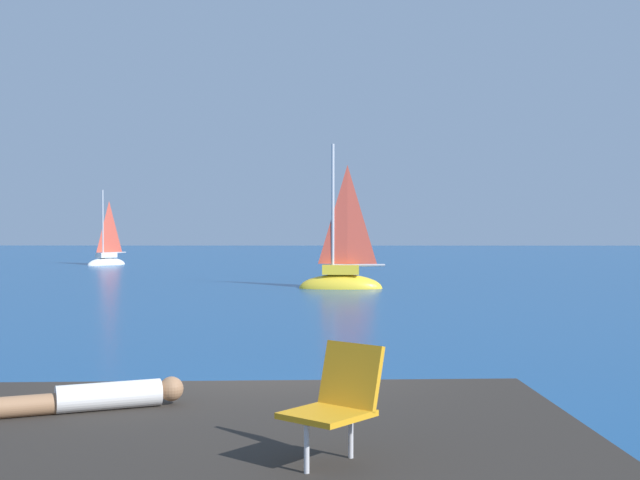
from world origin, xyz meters
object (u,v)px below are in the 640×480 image
object	(u,v)px
sailboat_far	(107,261)
person_sunbather	(94,398)
sailboat_near	(341,280)
beach_chair	(338,398)

from	to	relation	value
sailboat_far	person_sunbather	bearing A→B (deg)	55.34
sailboat_far	person_sunbather	xyz separation A→B (m)	(10.45, -41.03, 0.65)
sailboat_near	beach_chair	distance (m)	25.44
sailboat_near	person_sunbather	size ratio (longest dim) A/B	3.51
sailboat_near	sailboat_far	xyz separation A→B (m)	(-13.07, 17.20, -0.06)
sailboat_near	person_sunbather	world-z (taller)	sailboat_near
sailboat_near	person_sunbather	xyz separation A→B (m)	(-2.61, -23.84, 0.59)
sailboat_far	person_sunbather	size ratio (longest dim) A/B	2.83
beach_chair	sailboat_far	bearing A→B (deg)	-123.87
sailboat_near	sailboat_far	size ratio (longest dim) A/B	1.24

